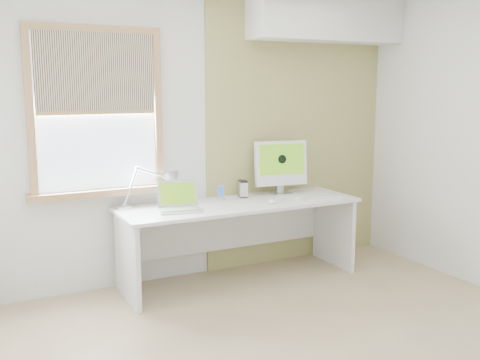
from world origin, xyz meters
TOP-DOWN VIEW (x-y plane):
  - room at (0.00, 0.00)m, footprint 4.04×3.54m
  - accent_wall at (1.00, 1.74)m, footprint 2.00×0.02m
  - soffit at (1.20, 1.57)m, footprint 1.60×0.40m
  - window at (-1.00, 1.71)m, footprint 1.20×0.14m
  - desk at (0.17, 1.44)m, footprint 2.20×0.70m
  - desk_lamp at (-0.47, 1.61)m, footprint 0.63×0.25m
  - laptop at (-0.43, 1.35)m, footprint 0.40×0.35m
  - phone_dock at (0.06, 1.56)m, footprint 0.09×0.09m
  - external_drive at (0.31, 1.60)m, footprint 0.11×0.14m
  - imac at (0.71, 1.57)m, footprint 0.53×0.20m
  - keyboard at (0.92, 1.22)m, footprint 0.45×0.19m
  - mouse at (0.41, 1.22)m, footprint 0.10×0.13m

SIDE VIEW (x-z plane):
  - desk at x=0.17m, z-range 0.17..0.90m
  - keyboard at x=0.92m, z-range 0.73..0.75m
  - mouse at x=0.41m, z-range 0.73..0.76m
  - phone_dock at x=0.06m, z-range 0.70..0.84m
  - laptop at x=-0.43m, z-range 0.67..0.91m
  - external_drive at x=0.31m, z-range 0.73..0.88m
  - desk_lamp at x=-0.47m, z-range 0.74..1.10m
  - imac at x=0.71m, z-range 0.76..1.28m
  - room at x=0.00m, z-range -0.02..2.62m
  - accent_wall at x=1.00m, z-range 0.00..2.60m
  - window at x=-1.00m, z-range 0.83..2.25m
  - soffit at x=1.20m, z-range 2.19..2.61m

